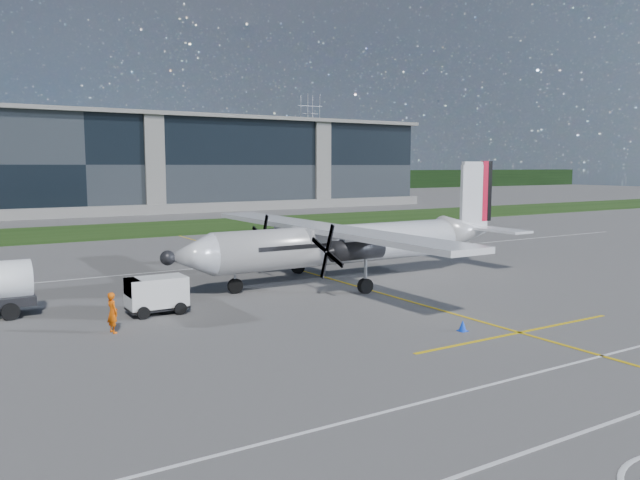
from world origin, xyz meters
TOP-DOWN VIEW (x-y plane):
  - ground at (0.00, 40.00)m, footprint 400.00×400.00m
  - grass_strip at (0.00, 48.00)m, footprint 400.00×18.00m
  - terminal_building at (0.00, 80.00)m, footprint 120.00×20.00m
  - tree_line at (0.00, 140.00)m, footprint 400.00×6.00m
  - pylon_east at (85.00, 150.00)m, footprint 9.00×4.60m
  - yellow_taxiway_centerline at (3.00, 10.00)m, footprint 0.20×70.00m
  - turboprop_aircraft at (4.03, 8.44)m, footprint 24.63×25.54m
  - baggage_tug at (-9.50, 5.95)m, footprint 3.04×1.83m
  - ground_crew_person at (-12.25, 3.38)m, footprint 0.76×0.95m
  - safety_cone_fwd at (-9.72, 7.65)m, footprint 0.36×0.36m
  - safety_cone_stbdwing at (1.04, 21.73)m, footprint 0.36×0.36m
  - safety_cone_portwing at (1.04, -4.49)m, footprint 0.36×0.36m
  - safety_cone_nose_port at (-7.80, 7.30)m, footprint 0.36×0.36m

SIDE VIEW (x-z plane):
  - ground at x=0.00m, z-range 0.00..0.00m
  - yellow_taxiway_centerline at x=3.00m, z-range 0.00..0.01m
  - grass_strip at x=0.00m, z-range 0.00..0.04m
  - safety_cone_fwd at x=-9.72m, z-range 0.00..0.50m
  - safety_cone_stbdwing at x=1.04m, z-range 0.00..0.50m
  - safety_cone_portwing at x=1.04m, z-range 0.00..0.50m
  - safety_cone_nose_port at x=-7.80m, z-range 0.00..0.50m
  - baggage_tug at x=-9.50m, z-range 0.00..1.83m
  - ground_crew_person at x=-12.25m, z-range 0.00..2.08m
  - tree_line at x=0.00m, z-range 0.00..6.00m
  - turboprop_aircraft at x=4.03m, z-range 0.00..7.66m
  - terminal_building at x=0.00m, z-range 0.00..15.00m
  - pylon_east at x=85.00m, z-range 0.00..30.00m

